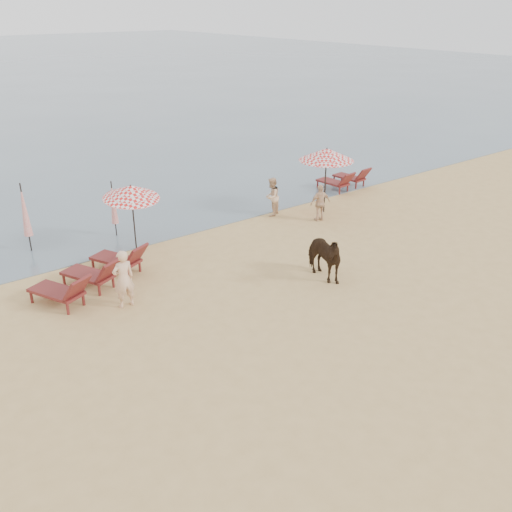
% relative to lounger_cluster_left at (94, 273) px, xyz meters
% --- Properties ---
extents(ground, '(120.00, 120.00, 0.00)m').
position_rel_lounger_cluster_left_xyz_m(ground, '(3.83, -8.02, -0.50)').
color(ground, tan).
rests_on(ground, ground).
extents(lounger_cluster_left, '(3.77, 3.09, 0.72)m').
position_rel_lounger_cluster_left_xyz_m(lounger_cluster_left, '(0.00, 0.00, 0.00)').
color(lounger_cluster_left, maroon).
rests_on(lounger_cluster_left, ground).
extents(lounger_cluster_right, '(2.01, 1.94, 0.67)m').
position_rel_lounger_cluster_left_xyz_m(lounger_cluster_right, '(13.24, 2.48, -0.04)').
color(lounger_cluster_right, maroon).
rests_on(lounger_cluster_right, ground).
extents(umbrella_open_left_b, '(1.92, 1.96, 2.45)m').
position_rel_lounger_cluster_left_xyz_m(umbrella_open_left_b, '(2.33, 1.91, 1.62)').
color(umbrella_open_left_b, black).
rests_on(umbrella_open_left_b, ground).
extents(umbrella_open_right, '(2.20, 2.20, 2.68)m').
position_rel_lounger_cluster_left_xyz_m(umbrella_open_right, '(10.25, 0.75, 1.92)').
color(umbrella_open_right, black).
rests_on(umbrella_open_right, ground).
extents(umbrella_closed_left, '(0.30, 0.30, 2.47)m').
position_rel_lounger_cluster_left_xyz_m(umbrella_closed_left, '(-0.64, 4.00, 1.02)').
color(umbrella_closed_left, black).
rests_on(umbrella_closed_left, ground).
extents(umbrella_closed_right, '(0.26, 0.26, 2.12)m').
position_rel_lounger_cluster_left_xyz_m(umbrella_closed_right, '(2.32, 3.50, 0.80)').
color(umbrella_closed_right, black).
rests_on(umbrella_closed_right, ground).
extents(cow, '(1.03, 1.90, 1.53)m').
position_rel_lounger_cluster_left_xyz_m(cow, '(5.91, -3.67, 0.27)').
color(cow, black).
rests_on(cow, ground).
extents(beachgoer_left, '(0.63, 0.42, 1.73)m').
position_rel_lounger_cluster_left_xyz_m(beachgoer_left, '(0.25, -1.59, 0.36)').
color(beachgoer_left, '#DDAE8A').
rests_on(beachgoer_left, ground).
extents(beachgoer_right_a, '(0.95, 0.89, 1.56)m').
position_rel_lounger_cluster_left_xyz_m(beachgoer_right_a, '(8.31, 1.77, 0.28)').
color(beachgoer_right_a, '#DAB088').
rests_on(beachgoer_right_a, ground).
extents(beachgoer_right_b, '(0.92, 0.54, 1.47)m').
position_rel_lounger_cluster_left_xyz_m(beachgoer_right_b, '(9.42, 0.12, 0.24)').
color(beachgoer_right_b, '#D5AB85').
rests_on(beachgoer_right_b, ground).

